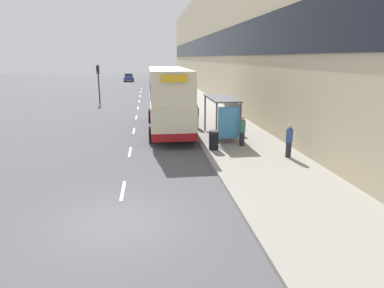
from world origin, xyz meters
name	(u,v)px	position (x,y,z in m)	size (l,w,h in m)	color
ground_plane	(117,222)	(0.00, 0.00, 0.00)	(220.00, 220.00, 0.00)	#515156
pavement	(187,93)	(6.50, 38.50, 0.07)	(5.00, 93.00, 0.14)	gray
terrace_facade	(215,41)	(10.49, 38.50, 7.23)	(3.10, 93.00, 14.47)	#C6B793
lane_mark_0	(123,190)	(0.00, 2.66, 0.01)	(0.12, 2.00, 0.01)	silver
lane_mark_1	(130,152)	(0.00, 8.29, 0.01)	(0.12, 2.00, 0.01)	silver
lane_mark_2	(134,131)	(0.00, 13.92, 0.01)	(0.12, 2.00, 0.01)	silver
lane_mark_3	(136,117)	(0.00, 19.54, 0.01)	(0.12, 2.00, 0.01)	silver
lane_mark_4	(138,108)	(0.00, 25.17, 0.01)	(0.12, 2.00, 0.01)	silver
lane_mark_5	(139,101)	(0.00, 30.80, 0.01)	(0.12, 2.00, 0.01)	silver
lane_mark_6	(140,96)	(0.00, 36.43, 0.01)	(0.12, 2.00, 0.01)	silver
lane_mark_7	(141,92)	(0.00, 42.06, 0.01)	(0.12, 2.00, 0.01)	silver
lane_mark_8	(142,89)	(0.00, 47.69, 0.01)	(0.12, 2.00, 0.01)	silver
bus_shelter	(225,110)	(5.77, 10.43, 1.88)	(1.60, 4.20, 2.48)	#4C4C51
double_decker_bus_near	(169,98)	(2.47, 13.63, 2.28)	(2.85, 10.75, 4.30)	beige
car_0	(129,77)	(-2.96, 65.80, 0.84)	(2.03, 3.81, 1.68)	navy
pedestrian_at_shelter	(236,120)	(6.83, 11.70, 0.99)	(0.33, 0.33, 1.67)	#23232D
pedestrian_1	(242,131)	(6.30, 8.32, 0.99)	(0.33, 0.33, 1.67)	#23232D
pedestrian_2	(197,116)	(4.46, 13.82, 0.98)	(0.33, 0.33, 1.64)	#23232D
pedestrian_3	(289,140)	(8.01, 5.81, 1.00)	(0.33, 0.33, 1.69)	#23232D
litter_bin	(214,140)	(4.55, 7.71, 0.67)	(0.55, 0.55, 1.05)	black
traffic_light_far_kerb	(98,77)	(-4.40, 29.84, 2.88)	(0.30, 0.32, 4.25)	black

